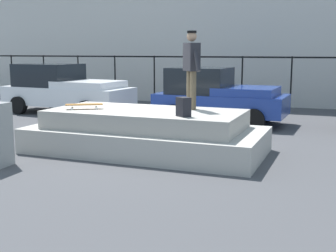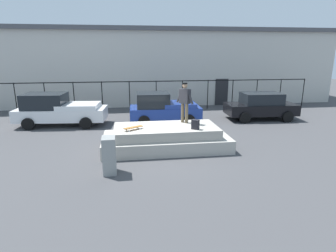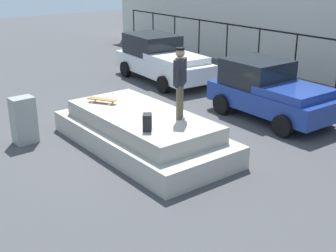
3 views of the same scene
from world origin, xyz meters
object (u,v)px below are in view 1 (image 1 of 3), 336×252
(skateboarder, at_px, (192,64))
(car_white_pickup_near, at_px, (64,89))
(backpack, at_px, (183,107))
(car_blue_pickup_mid, at_px, (217,96))
(skateboard, at_px, (84,105))

(skateboarder, height_order, car_white_pickup_near, skateboarder)
(backpack, distance_m, car_blue_pickup_mid, 5.14)
(skateboarder, height_order, backpack, skateboarder)
(skateboarder, bearing_deg, car_blue_pickup_mid, 96.90)
(backpack, height_order, car_blue_pickup_mid, car_blue_pickup_mid)
(car_white_pickup_near, distance_m, car_blue_pickup_mid, 5.78)
(car_white_pickup_near, xyz_separation_m, car_blue_pickup_mid, (5.78, -0.18, -0.03))
(car_blue_pickup_mid, bearing_deg, car_white_pickup_near, 178.20)
(backpack, relative_size, car_blue_pickup_mid, 0.10)
(car_white_pickup_near, bearing_deg, car_blue_pickup_mid, -1.80)
(skateboarder, xyz_separation_m, car_white_pickup_near, (-6.26, 4.13, -1.08))
(skateboard, bearing_deg, car_white_pickup_near, 128.56)
(backpack, relative_size, car_white_pickup_near, 0.08)
(backpack, height_order, car_white_pickup_near, car_white_pickup_near)
(skateboard, height_order, car_white_pickup_near, car_white_pickup_near)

